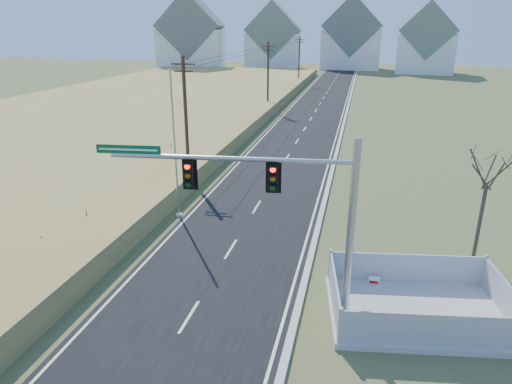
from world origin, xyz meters
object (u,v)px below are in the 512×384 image
at_px(traffic_signal_mast, 298,217).
at_px(bare_tree, 490,168).
at_px(fence_enclosure, 417,309).
at_px(open_sign, 374,282).
at_px(flagpole, 176,161).

xyz_separation_m(traffic_signal_mast, bare_tree, (7.82, 6.95, 0.28)).
height_order(traffic_signal_mast, fence_enclosure, traffic_signal_mast).
distance_m(traffic_signal_mast, open_sign, 6.23).
bearing_deg(open_sign, fence_enclosure, -43.67).
xyz_separation_m(flagpole, bare_tree, (16.27, -2.10, 1.35)).
bearing_deg(fence_enclosure, traffic_signal_mast, -168.77).
bearing_deg(bare_tree, traffic_signal_mast, -138.39).
bearing_deg(flagpole, open_sign, -26.30).
relative_size(open_sign, flagpole, 0.07).
distance_m(traffic_signal_mast, fence_enclosure, 6.58).
relative_size(fence_enclosure, flagpole, 0.86).
xyz_separation_m(traffic_signal_mast, open_sign, (3.03, 3.38, -4.26)).
bearing_deg(flagpole, fence_enclosure, -29.19).
xyz_separation_m(open_sign, bare_tree, (4.79, 3.57, 4.54)).
bearing_deg(bare_tree, fence_enclosure, -120.78).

